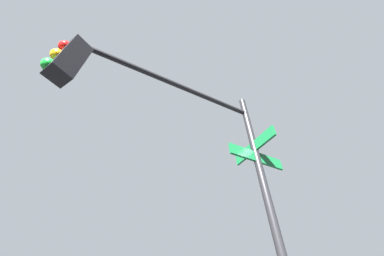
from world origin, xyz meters
TOP-DOWN VIEW (x-y plane):
  - traffic_signal_near at (-5.77, -5.51)m, footprint 2.19×3.42m

SIDE VIEW (x-z plane):
  - traffic_signal_near at x=-5.77m, z-range 1.09..6.26m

